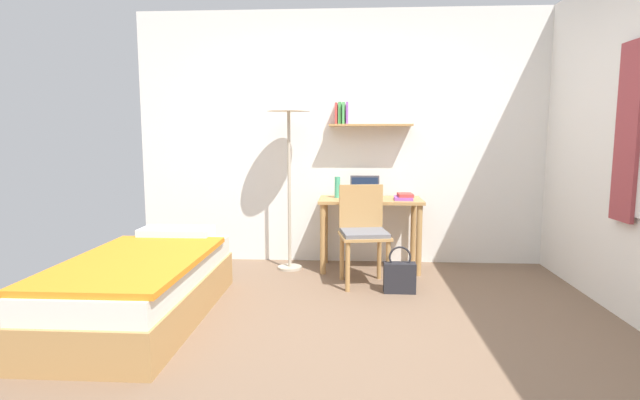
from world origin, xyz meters
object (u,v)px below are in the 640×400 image
Objects in this scene: handbag at (400,276)px; standing_lamp at (289,108)px; laptop at (365,192)px; desk at (370,213)px; book_stack at (404,197)px; desk_chair at (363,229)px; bed at (143,287)px; water_bottle at (337,187)px.

standing_lamp is at bearing 146.00° from handbag.
desk is at bearing -61.24° from laptop.
laptop is 0.41m from book_stack.
desk is 0.49m from desk_chair.
bed is 2.12m from water_bottle.
desk reaches higher than handbag.
water_bottle is at bearing 170.72° from book_stack.
desk_chair is at bearing -92.83° from laptop.
laptop reaches higher than book_stack.
water_bottle is at bearing 47.84° from bed.
desk_chair is (1.62, 0.98, 0.26)m from bed.
standing_lamp is 1.12m from laptop.
desk_chair is 0.53m from handbag.
book_stack is at bearing -0.28° from standing_lamp.
desk is 0.89m from handbag.
desk_chair is at bearing -133.52° from book_stack.
water_bottle is (-0.33, 0.05, 0.25)m from desk.
book_stack is at bearing -9.28° from water_bottle.
standing_lamp is 4.44× the size of handbag.
laptop is at bearing 158.91° from book_stack.
laptop reaches higher than handbag.
bed is at bearing -136.68° from laptop.
bed is 7.69× the size of book_stack.
laptop reaches higher than desk_chair.
standing_lamp reaches higher than desk.
desk is at bearing 40.68° from bed.
bed is at bearing -139.32° from desk.
standing_lamp is 8.45× the size of water_bottle.
desk is (1.70, 1.46, 0.33)m from bed.
laptop is 0.74× the size of handbag.
book_stack is (1.13, -0.01, -0.85)m from standing_lamp.
water_bottle is 0.67m from book_stack.
water_bottle is 0.88× the size of book_stack.
water_bottle is at bearing 170.59° from desk.
book_stack is (0.38, -0.15, -0.03)m from laptop.
handbag is (1.92, 0.72, -0.10)m from bed.
book_stack is (0.33, -0.05, 0.17)m from desk.
laptop is at bearing 118.76° from desk.
standing_lamp is (0.90, 1.41, 1.35)m from bed.
book_stack is at bearing 81.62° from handbag.
book_stack is (0.41, 0.43, 0.24)m from desk_chair.
standing_lamp is at bearing 148.94° from desk_chair.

